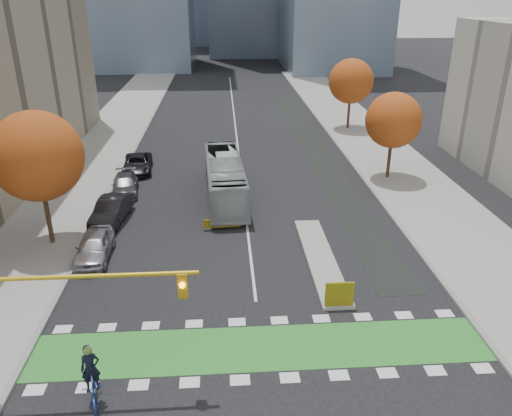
{
  "coord_description": "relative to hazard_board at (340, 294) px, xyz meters",
  "views": [
    {
      "loc": [
        -1.4,
        -15.87,
        14.29
      ],
      "look_at": [
        0.33,
        9.82,
        3.0
      ],
      "focal_mm": 35.0,
      "sensor_mm": 36.0,
      "label": 1
    }
  ],
  "objects": [
    {
      "name": "bus",
      "position": [
        -5.37,
        14.49,
        0.75
      ],
      "size": [
        3.19,
        11.27,
        3.1
      ],
      "primitive_type": "imported",
      "rotation": [
        0.0,
        0.0,
        0.05
      ],
      "color": "#A3A9AA",
      "rests_on": "ground"
    },
    {
      "name": "traffic_signal_west",
      "position": [
        -11.93,
        -4.71,
        3.23
      ],
      "size": [
        8.53,
        0.56,
        5.2
      ],
      "color": "#BF9914",
      "rests_on": "ground"
    },
    {
      "name": "parked_car_d",
      "position": [
        -12.78,
        21.0,
        -0.11
      ],
      "size": [
        2.7,
        5.15,
        1.38
      ],
      "primitive_type": "imported",
      "rotation": [
        0.0,
        0.0,
        0.08
      ],
      "color": "black",
      "rests_on": "ground"
    },
    {
      "name": "curb_west",
      "position": [
        -14.0,
        15.8,
        -0.73
      ],
      "size": [
        0.3,
        120.0,
        0.16
      ],
      "primitive_type": "cube",
      "color": "gray",
      "rests_on": "ground"
    },
    {
      "name": "cyclist",
      "position": [
        -10.52,
        -5.27,
        0.03
      ],
      "size": [
        1.3,
        2.28,
        2.49
      ],
      "rotation": [
        0.0,
        0.0,
        0.27
      ],
      "color": "navy",
      "rests_on": "ground"
    },
    {
      "name": "ground",
      "position": [
        -4.0,
        -4.2,
        -0.8
      ],
      "size": [
        300.0,
        300.0,
        0.0
      ],
      "primitive_type": "plane",
      "color": "black",
      "rests_on": "ground"
    },
    {
      "name": "median_island",
      "position": [
        0.0,
        4.8,
        -0.72
      ],
      "size": [
        1.6,
        10.0,
        0.16
      ],
      "primitive_type": "cube",
      "color": "gray",
      "rests_on": "ground"
    },
    {
      "name": "curb_east",
      "position": [
        6.0,
        15.8,
        -0.73
      ],
      "size": [
        0.3,
        120.0,
        0.16
      ],
      "primitive_type": "cube",
      "color": "gray",
      "rests_on": "ground"
    },
    {
      "name": "tree_west",
      "position": [
        -16.0,
        7.8,
        4.82
      ],
      "size": [
        5.2,
        5.2,
        8.22
      ],
      "color": "#332114",
      "rests_on": "ground"
    },
    {
      "name": "parked_car_b",
      "position": [
        -13.0,
        10.85,
        0.0
      ],
      "size": [
        2.27,
        5.03,
        1.6
      ],
      "primitive_type": "imported",
      "rotation": [
        0.0,
        0.0,
        -0.12
      ],
      "color": "black",
      "rests_on": "ground"
    },
    {
      "name": "tree_east_far",
      "position": [
        8.5,
        33.8,
        4.44
      ],
      "size": [
        4.8,
        4.8,
        7.65
      ],
      "color": "#332114",
      "rests_on": "ground"
    },
    {
      "name": "tree_east_near",
      "position": [
        8.0,
        17.8,
        4.06
      ],
      "size": [
        4.4,
        4.4,
        7.08
      ],
      "color": "#332114",
      "rests_on": "ground"
    },
    {
      "name": "bike_lane_paint",
      "position": [
        3.5,
        25.8,
        -0.8
      ],
      "size": [
        2.5,
        50.0,
        0.01
      ],
      "primitive_type": "cube",
      "color": "black",
      "rests_on": "ground"
    },
    {
      "name": "centre_line",
      "position": [
        -4.0,
        35.8,
        -0.8
      ],
      "size": [
        0.15,
        70.0,
        0.01
      ],
      "primitive_type": "cube",
      "color": "silver",
      "rests_on": "ground"
    },
    {
      "name": "bike_crossing",
      "position": [
        -4.0,
        -2.7,
        -0.79
      ],
      "size": [
        20.0,
        3.0,
        0.01
      ],
      "primitive_type": "cube",
      "color": "#2C842B",
      "rests_on": "ground"
    },
    {
      "name": "sidewalk_east",
      "position": [
        9.5,
        15.8,
        -0.73
      ],
      "size": [
        7.0,
        120.0,
        0.15
      ],
      "primitive_type": "cube",
      "color": "gray",
      "rests_on": "ground"
    },
    {
      "name": "parked_car_c",
      "position": [
        -13.0,
        16.0,
        -0.13
      ],
      "size": [
        2.41,
        4.8,
        1.34
      ],
      "primitive_type": "imported",
      "rotation": [
        0.0,
        0.0,
        0.12
      ],
      "color": "#505055",
      "rests_on": "ground"
    },
    {
      "name": "hazard_board",
      "position": [
        0.0,
        0.0,
        0.0
      ],
      "size": [
        1.4,
        0.12,
        1.3
      ],
      "primitive_type": "cube",
      "color": "yellow",
      "rests_on": "median_island"
    },
    {
      "name": "parked_car_a",
      "position": [
        -13.0,
        5.85,
        -0.04
      ],
      "size": [
        1.92,
        4.53,
        1.53
      ],
      "primitive_type": "imported",
      "rotation": [
        0.0,
        0.0,
        0.02
      ],
      "color": "#AAA9AF",
      "rests_on": "ground"
    },
    {
      "name": "sidewalk_west",
      "position": [
        -17.5,
        15.8,
        -0.73
      ],
      "size": [
        7.0,
        120.0,
        0.15
      ],
      "primitive_type": "cube",
      "color": "gray",
      "rests_on": "ground"
    }
  ]
}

